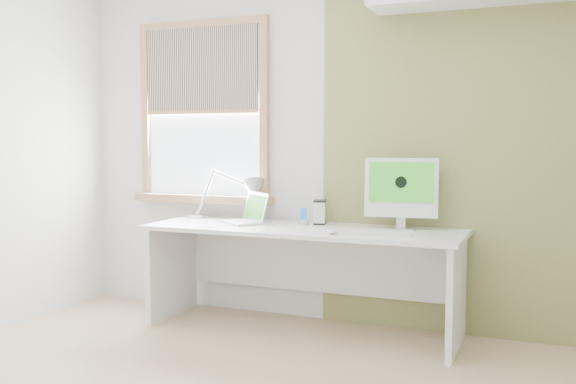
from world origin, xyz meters
The scene contains 11 objects.
room centered at (0.00, 0.00, 1.30)m, with size 4.04×3.54×2.64m.
accent_wall centered at (1.00, 1.74, 1.30)m, with size 2.00×0.02×2.60m, color olive.
window centered at (-1.00, 1.71, 1.54)m, with size 1.20×0.14×1.42m.
desk centered at (-0.03, 1.44, 0.53)m, with size 2.20×0.70×0.73m.
desk_lamp centered at (-0.61, 1.64, 0.93)m, with size 0.69×0.28×0.38m.
laptop centered at (-0.48, 1.46, 0.78)m, with size 0.40×0.39×0.22m.
phone_dock centered at (-0.07, 1.52, 0.77)m, with size 0.09×0.09×0.14m.
external_drive centered at (0.02, 1.60, 0.82)m, with size 0.11×0.15×0.17m.
imac centered at (0.61, 1.56, 1.00)m, with size 0.50×0.19×0.48m.
keyboard centered at (0.54, 1.24, 0.74)m, with size 0.42×0.18×0.02m.
mouse centered at (0.26, 1.17, 0.75)m, with size 0.06×0.11×0.03m, color white.
Camera 1 is at (1.56, -2.71, 1.32)m, focal length 40.10 mm.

